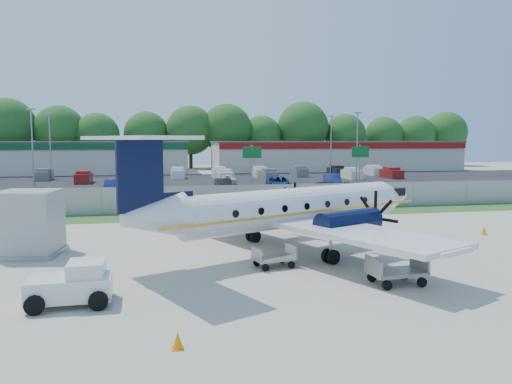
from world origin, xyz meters
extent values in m
plane|color=#B4AB98|center=(0.00, 0.00, 0.00)|extent=(170.00, 170.00, 0.00)
cube|color=#2D561E|center=(0.00, 12.00, 0.01)|extent=(170.00, 4.00, 0.02)
cube|color=black|center=(0.00, 19.00, 0.01)|extent=(170.00, 8.00, 0.02)
cube|color=black|center=(0.00, 40.00, 0.01)|extent=(170.00, 32.00, 0.02)
cube|color=gray|center=(0.00, 14.00, 1.00)|extent=(120.00, 0.02, 1.90)
cube|color=gray|center=(0.00, 14.00, 1.98)|extent=(120.00, 0.06, 0.06)
cube|color=gray|center=(0.00, 14.00, 0.05)|extent=(120.00, 0.06, 0.06)
cube|color=beige|center=(-24.00, 62.00, 2.50)|extent=(46.00, 12.00, 5.00)
cube|color=#474749|center=(-24.00, 62.00, 5.12)|extent=(46.40, 12.40, 0.24)
cube|color=#0F4723|center=(-24.00, 55.90, 4.50)|extent=(46.00, 0.20, 1.00)
cube|color=beige|center=(26.00, 62.00, 2.50)|extent=(44.00, 12.00, 5.00)
cube|color=#474749|center=(26.00, 62.00, 5.12)|extent=(44.40, 12.40, 0.24)
cube|color=maroon|center=(26.00, 55.90, 4.50)|extent=(44.00, 0.20, 1.00)
cylinder|color=gray|center=(-8.00, 23.00, 2.50)|extent=(0.14, 0.14, 5.00)
cube|color=#0C5923|center=(-8.00, 22.85, 4.30)|extent=(1.80, 0.08, 1.10)
cylinder|color=gray|center=(3.00, 23.00, 2.50)|extent=(0.14, 0.14, 5.00)
cube|color=#0C5923|center=(3.00, 22.85, 4.30)|extent=(1.80, 0.08, 1.10)
cylinder|color=gray|center=(14.00, 23.00, 2.50)|extent=(0.14, 0.14, 5.00)
cube|color=#0C5923|center=(14.00, 22.85, 4.30)|extent=(1.80, 0.08, 1.10)
cylinder|color=gray|center=(-20.00, 38.00, 4.50)|extent=(0.18, 0.18, 9.00)
cube|color=gray|center=(-20.00, 38.00, 9.00)|extent=(0.90, 0.35, 0.18)
cylinder|color=gray|center=(20.00, 38.00, 4.50)|extent=(0.18, 0.18, 9.00)
cube|color=gray|center=(20.00, 38.00, 9.00)|extent=(0.90, 0.35, 0.18)
cylinder|color=gray|center=(-20.00, 48.00, 4.50)|extent=(0.18, 0.18, 9.00)
cube|color=gray|center=(-20.00, 48.00, 9.00)|extent=(0.90, 0.35, 0.18)
cylinder|color=gray|center=(20.00, 48.00, 4.50)|extent=(0.18, 0.18, 9.00)
cube|color=gray|center=(20.00, 48.00, 9.00)|extent=(0.90, 0.35, 0.18)
cylinder|color=silver|center=(0.77, -0.30, 2.18)|extent=(12.30, 7.08, 1.93)
cone|color=silver|center=(7.53, 2.84, 2.18)|extent=(2.83, 2.69, 1.93)
cone|color=silver|center=(-6.17, -3.52, 2.38)|extent=(3.20, 2.86, 1.93)
cube|color=black|center=(7.35, 2.76, 2.53)|extent=(1.38, 1.58, 0.46)
cube|color=silver|center=(0.31, -0.51, 1.62)|extent=(10.45, 17.55, 0.22)
cylinder|color=black|center=(2.56, -2.71, 1.77)|extent=(3.60, 2.46, 1.12)
cylinder|color=black|center=(0.09, 2.63, 1.77)|extent=(3.60, 2.46, 1.12)
cube|color=black|center=(-6.63, -3.73, 4.11)|extent=(1.82, 0.98, 2.94)
cube|color=silver|center=(-6.72, -3.77, 5.58)|extent=(4.85, 6.73, 0.14)
cylinder|color=gray|center=(5.56, 1.92, 0.66)|extent=(0.12, 0.12, 1.32)
cylinder|color=black|center=(5.56, 1.92, 0.28)|extent=(0.59, 0.40, 0.57)
cylinder|color=black|center=(1.55, -3.18, 0.32)|extent=(0.76, 0.64, 0.65)
cylinder|color=black|center=(-0.92, 2.16, 0.32)|extent=(0.76, 0.64, 0.65)
cube|color=silver|center=(-8.91, -6.73, 0.59)|extent=(2.72, 1.67, 0.75)
cube|color=silver|center=(-8.37, -6.71, 1.18)|extent=(1.21, 1.42, 0.53)
cube|color=black|center=(-7.89, -6.70, 1.20)|extent=(0.22, 1.18, 0.43)
cylinder|color=black|center=(-9.85, -7.59, 0.32)|extent=(0.65, 0.25, 0.64)
cylinder|color=black|center=(-9.89, -5.92, 0.32)|extent=(0.65, 0.25, 0.64)
cylinder|color=black|center=(-7.92, -7.54, 0.32)|extent=(0.65, 0.25, 0.64)
cylinder|color=black|center=(-7.97, -5.87, 0.32)|extent=(0.65, 0.25, 0.64)
cube|color=gray|center=(-1.07, -3.31, 0.39)|extent=(1.91, 1.37, 0.10)
cube|color=gray|center=(-1.88, -3.47, 0.65)|extent=(0.28, 1.04, 0.52)
cube|color=gray|center=(-0.26, -3.14, 0.65)|extent=(0.28, 1.04, 0.52)
cylinder|color=black|center=(-1.57, -3.90, 0.16)|extent=(0.33, 0.17, 0.31)
cylinder|color=black|center=(-1.76, -2.96, 0.16)|extent=(0.33, 0.17, 0.31)
cylinder|color=black|center=(-0.38, -3.66, 0.16)|extent=(0.33, 0.17, 0.31)
cylinder|color=black|center=(-0.57, -2.72, 0.16)|extent=(0.33, 0.17, 0.31)
cube|color=gray|center=(2.92, -6.74, 0.47)|extent=(2.17, 1.40, 0.13)
cube|color=gray|center=(1.93, -6.82, 0.78)|extent=(0.17, 1.26, 0.63)
cube|color=gray|center=(3.91, -6.67, 0.78)|extent=(0.17, 1.26, 0.63)
cylinder|color=black|center=(2.23, -7.37, 0.19)|extent=(0.38, 0.15, 0.38)
cylinder|color=black|center=(2.14, -6.22, 0.19)|extent=(0.38, 0.15, 0.38)
cylinder|color=black|center=(3.69, -7.27, 0.19)|extent=(0.38, 0.15, 0.38)
cylinder|color=black|center=(3.60, -6.12, 0.19)|extent=(0.38, 0.15, 0.38)
cube|color=#A3A5A9|center=(-11.99, 1.27, 1.55)|extent=(2.92, 2.92, 3.09)
cube|color=gray|center=(-11.99, 1.27, 0.10)|extent=(3.16, 3.16, 0.21)
cone|color=orange|center=(12.64, 1.52, 0.23)|extent=(0.31, 0.31, 0.46)
cube|color=orange|center=(12.64, 1.52, 0.01)|extent=(0.33, 0.33, 0.03)
cone|color=orange|center=(-5.54, -11.06, 0.23)|extent=(0.31, 0.31, 0.46)
cube|color=orange|center=(-5.54, -11.06, 0.01)|extent=(0.33, 0.33, 0.03)
cone|color=orange|center=(-4.53, 7.70, 0.31)|extent=(0.41, 0.41, 0.61)
cube|color=orange|center=(-4.53, 7.70, 0.02)|extent=(0.43, 0.43, 0.03)
imported|color=black|center=(9.24, 20.83, 0.00)|extent=(5.72, 3.25, 1.56)
imported|color=navy|center=(-10.48, 29.43, 0.00)|extent=(1.54, 4.32, 1.42)
imported|color=silver|center=(-7.34, 29.60, 0.00)|extent=(3.14, 5.62, 1.54)
imported|color=black|center=(0.96, 28.24, 0.00)|extent=(1.60, 4.36, 1.43)
imported|color=navy|center=(6.96, 28.34, 0.00)|extent=(3.46, 5.89, 1.54)
imported|color=navy|center=(13.40, 29.20, 0.00)|extent=(3.01, 5.37, 1.68)
imported|color=maroon|center=(-8.05, 35.55, 0.00)|extent=(3.11, 5.66, 1.50)
imported|color=beige|center=(2.38, 35.56, 0.00)|extent=(2.79, 4.92, 1.30)
camera|label=1|loc=(-6.00, -23.89, 5.50)|focal=35.00mm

